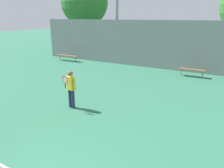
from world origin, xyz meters
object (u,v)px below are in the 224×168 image
bench_courtside_far (68,56)px  bench_adjacent_court (192,70)px  tree_green_tall (84,3)px  tennis_player (71,87)px

bench_courtside_far → bench_adjacent_court: bearing=0.0°
tree_green_tall → tennis_player: bearing=-55.5°
tennis_player → tree_green_tall: bearing=134.0°
tennis_player → bench_adjacent_court: 8.39m
bench_courtside_far → tree_green_tall: size_ratio=0.28×
tennis_player → bench_adjacent_court: (3.36, 7.68, -0.46)m
tennis_player → bench_courtside_far: size_ratio=0.73×
bench_courtside_far → tree_green_tall: 8.01m
tennis_player → bench_adjacent_court: tennis_player is taller
bench_courtside_far → tennis_player: bearing=-48.0°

